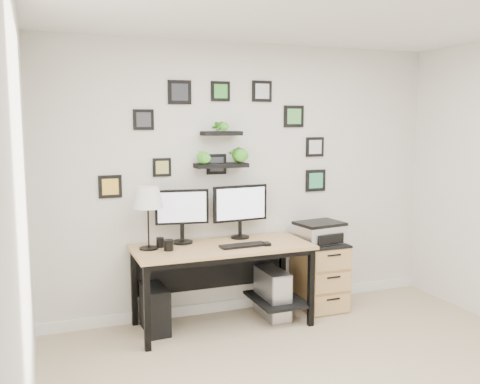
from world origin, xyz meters
name	(u,v)px	position (x,y,z in m)	size (l,w,h in m)	color
room	(248,302)	(0.00, 1.98, 0.05)	(4.00, 4.00, 4.00)	#C2AC8A
desk	(225,258)	(-0.36, 1.67, 0.63)	(1.60, 0.70, 0.75)	tan
monitor_left	(182,212)	(-0.70, 1.84, 1.04)	(0.49, 0.22, 0.50)	black
monitor_right	(240,207)	(-0.13, 1.85, 1.05)	(0.55, 0.19, 0.51)	black
keyboard	(243,245)	(-0.23, 1.52, 0.76)	(0.42, 0.13, 0.02)	black
mouse	(267,244)	(-0.01, 1.49, 0.76)	(0.06, 0.09, 0.03)	black
table_lamp	(148,199)	(-1.04, 1.73, 1.19)	(0.27, 0.27, 0.55)	black
mug	(169,245)	(-0.89, 1.62, 0.80)	(0.09, 0.09, 0.10)	black
pen_cup	(160,242)	(-0.93, 1.76, 0.79)	(0.07, 0.07, 0.09)	black
pc_tower_black	(155,309)	(-1.00, 1.71, 0.21)	(0.18, 0.41, 0.41)	black
pc_tower_grey	(272,293)	(0.13, 1.66, 0.23)	(0.21, 0.46, 0.46)	gray
file_cabinet	(320,275)	(0.67, 1.72, 0.34)	(0.43, 0.53, 0.67)	tan
printer	(320,232)	(0.67, 1.74, 0.77)	(0.48, 0.41, 0.20)	silver
wall_decor	(225,142)	(-0.26, 1.93, 1.66)	(2.28, 0.18, 1.10)	black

